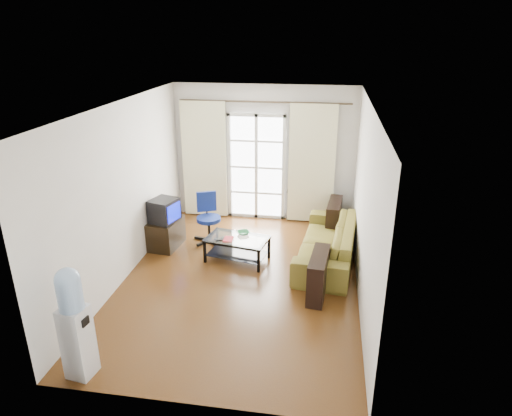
{
  "coord_description": "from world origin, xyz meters",
  "views": [
    {
      "loc": [
        1.22,
        -6.14,
        3.68
      ],
      "look_at": [
        0.19,
        0.35,
        1.08
      ],
      "focal_mm": 32.0,
      "sensor_mm": 36.0,
      "label": 1
    }
  ],
  "objects_px": {
    "water_cooler": "(74,321)",
    "tv_stand": "(166,233)",
    "coffee_table": "(237,246)",
    "crt_tv": "(163,210)",
    "task_chair": "(209,227)",
    "sofa": "(327,242)"
  },
  "relations": [
    {
      "from": "water_cooler",
      "to": "crt_tv",
      "type": "bearing_deg",
      "value": 101.57
    },
    {
      "from": "water_cooler",
      "to": "sofa",
      "type": "bearing_deg",
      "value": 58.89
    },
    {
      "from": "task_chair",
      "to": "water_cooler",
      "type": "relative_size",
      "value": 0.66
    },
    {
      "from": "crt_tv",
      "to": "task_chair",
      "type": "xyz_separation_m",
      "value": [
        0.7,
        0.38,
        -0.45
      ]
    },
    {
      "from": "tv_stand",
      "to": "water_cooler",
      "type": "xyz_separation_m",
      "value": [
        0.16,
        -3.29,
        0.46
      ]
    },
    {
      "from": "coffee_table",
      "to": "task_chair",
      "type": "bearing_deg",
      "value": 134.82
    },
    {
      "from": "sofa",
      "to": "tv_stand",
      "type": "height_order",
      "value": "sofa"
    },
    {
      "from": "sofa",
      "to": "crt_tv",
      "type": "height_order",
      "value": "crt_tv"
    },
    {
      "from": "sofa",
      "to": "task_chair",
      "type": "height_order",
      "value": "task_chair"
    },
    {
      "from": "sofa",
      "to": "tv_stand",
      "type": "distance_m",
      "value": 2.86
    },
    {
      "from": "crt_tv",
      "to": "task_chair",
      "type": "height_order",
      "value": "crt_tv"
    },
    {
      "from": "sofa",
      "to": "crt_tv",
      "type": "relative_size",
      "value": 4.2
    },
    {
      "from": "tv_stand",
      "to": "crt_tv",
      "type": "bearing_deg",
      "value": -78.16
    },
    {
      "from": "crt_tv",
      "to": "water_cooler",
      "type": "xyz_separation_m",
      "value": [
        0.16,
        -3.25,
        -0.0
      ]
    },
    {
      "from": "sofa",
      "to": "task_chair",
      "type": "xyz_separation_m",
      "value": [
        -2.16,
        0.4,
        -0.06
      ]
    },
    {
      "from": "tv_stand",
      "to": "task_chair",
      "type": "height_order",
      "value": "task_chair"
    },
    {
      "from": "coffee_table",
      "to": "crt_tv",
      "type": "xyz_separation_m",
      "value": [
        -1.37,
        0.29,
        0.45
      ]
    },
    {
      "from": "water_cooler",
      "to": "tv_stand",
      "type": "bearing_deg",
      "value": 101.61
    },
    {
      "from": "coffee_table",
      "to": "crt_tv",
      "type": "bearing_deg",
      "value": 168.15
    },
    {
      "from": "task_chair",
      "to": "sofa",
      "type": "bearing_deg",
      "value": -33.69
    },
    {
      "from": "coffee_table",
      "to": "water_cooler",
      "type": "distance_m",
      "value": 3.23
    },
    {
      "from": "sofa",
      "to": "tv_stand",
      "type": "xyz_separation_m",
      "value": [
        -2.86,
        0.06,
        -0.07
      ]
    }
  ]
}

